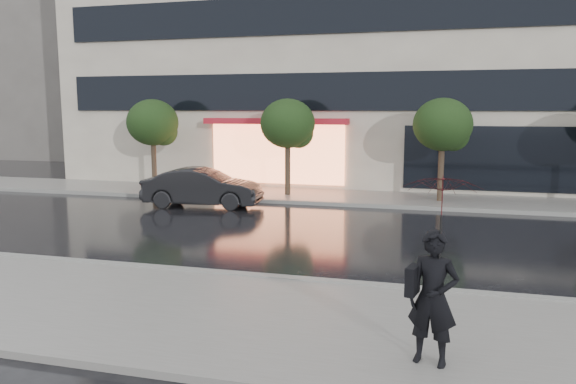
% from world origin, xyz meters
% --- Properties ---
extents(ground, '(120.00, 120.00, 0.00)m').
position_xyz_m(ground, '(0.00, 0.00, 0.00)').
color(ground, black).
rests_on(ground, ground).
extents(sidewalk_near, '(60.00, 4.50, 0.12)m').
position_xyz_m(sidewalk_near, '(0.00, -3.25, 0.06)').
color(sidewalk_near, slate).
rests_on(sidewalk_near, ground).
extents(sidewalk_far, '(60.00, 3.50, 0.12)m').
position_xyz_m(sidewalk_far, '(0.00, 10.25, 0.06)').
color(sidewalk_far, slate).
rests_on(sidewalk_far, ground).
extents(curb_near, '(60.00, 0.25, 0.14)m').
position_xyz_m(curb_near, '(0.00, -1.00, 0.07)').
color(curb_near, gray).
rests_on(curb_near, ground).
extents(curb_far, '(60.00, 0.25, 0.14)m').
position_xyz_m(curb_far, '(0.00, 8.50, 0.07)').
color(curb_far, gray).
rests_on(curb_far, ground).
extents(office_building, '(30.00, 12.76, 18.00)m').
position_xyz_m(office_building, '(-0.00, 17.97, 9.00)').
color(office_building, beige).
rests_on(office_building, ground).
extents(bg_building_left, '(14.00, 10.00, 12.00)m').
position_xyz_m(bg_building_left, '(-28.00, 26.00, 6.00)').
color(bg_building_left, '#59544F').
rests_on(bg_building_left, ground).
extents(tree_far_west, '(2.20, 2.20, 3.99)m').
position_xyz_m(tree_far_west, '(-8.94, 10.03, 2.92)').
color(tree_far_west, '#33261C').
rests_on(tree_far_west, ground).
extents(tree_mid_west, '(2.20, 2.20, 3.99)m').
position_xyz_m(tree_mid_west, '(-2.94, 10.03, 2.92)').
color(tree_mid_west, '#33261C').
rests_on(tree_mid_west, ground).
extents(tree_mid_east, '(2.20, 2.20, 3.99)m').
position_xyz_m(tree_mid_east, '(3.06, 10.03, 2.92)').
color(tree_mid_east, '#33261C').
rests_on(tree_mid_east, ground).
extents(parked_car, '(4.45, 1.93, 1.42)m').
position_xyz_m(parked_car, '(-5.44, 7.05, 0.71)').
color(parked_car, black).
rests_on(parked_car, ground).
extents(pedestrian_with_umbrella, '(1.23, 1.25, 2.61)m').
position_xyz_m(pedestrian_with_umbrella, '(2.95, -4.30, 1.82)').
color(pedestrian_with_umbrella, black).
rests_on(pedestrian_with_umbrella, sidewalk_near).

